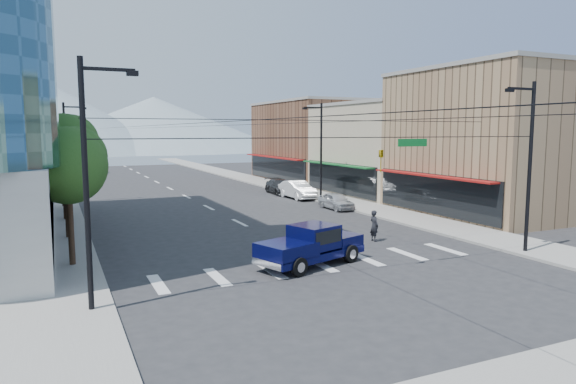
% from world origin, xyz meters
% --- Properties ---
extents(ground, '(160.00, 160.00, 0.00)m').
position_xyz_m(ground, '(0.00, 0.00, 0.00)').
color(ground, '#28282B').
rests_on(ground, ground).
extents(sidewalk_left, '(4.00, 120.00, 0.15)m').
position_xyz_m(sidewalk_left, '(-12.00, 40.00, 0.07)').
color(sidewalk_left, gray).
rests_on(sidewalk_left, ground).
extents(sidewalk_right, '(4.00, 120.00, 0.15)m').
position_xyz_m(sidewalk_right, '(12.00, 40.00, 0.07)').
color(sidewalk_right, gray).
rests_on(sidewalk_right, ground).
extents(shop_near, '(12.00, 14.00, 11.00)m').
position_xyz_m(shop_near, '(20.00, 10.00, 5.50)').
color(shop_near, '#8C6B4C').
rests_on(shop_near, ground).
extents(shop_mid, '(12.00, 14.00, 9.00)m').
position_xyz_m(shop_mid, '(20.00, 24.00, 4.50)').
color(shop_mid, tan).
rests_on(shop_mid, ground).
extents(shop_far, '(12.00, 18.00, 10.00)m').
position_xyz_m(shop_far, '(20.00, 40.00, 5.00)').
color(shop_far, brown).
rests_on(shop_far, ground).
extents(clock_tower, '(4.80, 4.80, 20.40)m').
position_xyz_m(clock_tower, '(-16.50, 62.00, 10.64)').
color(clock_tower, '#8C6B4C').
rests_on(clock_tower, ground).
extents(mountain_left, '(80.00, 80.00, 22.00)m').
position_xyz_m(mountain_left, '(-15.00, 150.00, 11.00)').
color(mountain_left, gray).
rests_on(mountain_left, ground).
extents(mountain_right, '(90.00, 90.00, 18.00)m').
position_xyz_m(mountain_right, '(20.00, 160.00, 9.00)').
color(mountain_right, gray).
rests_on(mountain_right, ground).
extents(tree_near, '(3.65, 3.64, 6.71)m').
position_xyz_m(tree_near, '(-11.07, 6.10, 4.99)').
color(tree_near, black).
rests_on(tree_near, ground).
extents(tree_midnear, '(4.09, 4.09, 7.52)m').
position_xyz_m(tree_midnear, '(-11.07, 13.10, 5.59)').
color(tree_midnear, black).
rests_on(tree_midnear, ground).
extents(tree_midfar, '(3.65, 3.64, 6.71)m').
position_xyz_m(tree_midfar, '(-11.07, 20.10, 4.99)').
color(tree_midfar, black).
rests_on(tree_midfar, ground).
extents(tree_far, '(4.09, 4.09, 7.52)m').
position_xyz_m(tree_far, '(-11.07, 27.10, 5.59)').
color(tree_far, black).
rests_on(tree_far, ground).
extents(signal_rig, '(21.80, 0.20, 9.00)m').
position_xyz_m(signal_rig, '(0.19, -1.00, 4.64)').
color(signal_rig, black).
rests_on(signal_rig, ground).
extents(lamp_pole_nw, '(2.00, 0.25, 9.00)m').
position_xyz_m(lamp_pole_nw, '(-10.67, 30.00, 4.94)').
color(lamp_pole_nw, black).
rests_on(lamp_pole_nw, ground).
extents(lamp_pole_ne, '(2.00, 0.25, 9.00)m').
position_xyz_m(lamp_pole_ne, '(10.67, 22.00, 4.94)').
color(lamp_pole_ne, black).
rests_on(lamp_pole_ne, ground).
extents(pickup_truck, '(6.14, 3.82, 1.97)m').
position_xyz_m(pickup_truck, '(-0.66, 1.62, 1.02)').
color(pickup_truck, '#080B3F').
rests_on(pickup_truck, ground).
extents(pedestrian, '(0.45, 0.68, 1.85)m').
position_xyz_m(pedestrian, '(5.23, 4.93, 0.92)').
color(pedestrian, black).
rests_on(pedestrian, ground).
extents(parked_car_near, '(1.63, 4.06, 1.38)m').
position_xyz_m(parked_car_near, '(9.40, 16.69, 0.69)').
color(parked_car_near, '#BCBDC1').
rests_on(parked_car_near, ground).
extents(parked_car_mid, '(1.96, 5.23, 1.71)m').
position_xyz_m(parked_car_mid, '(9.40, 24.13, 0.85)').
color(parked_car_mid, white).
rests_on(parked_car_mid, ground).
extents(parked_car_far, '(2.48, 5.32, 1.50)m').
position_xyz_m(parked_car_far, '(9.40, 28.29, 0.75)').
color(parked_car_far, '#2B2B2E').
rests_on(parked_car_far, ground).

